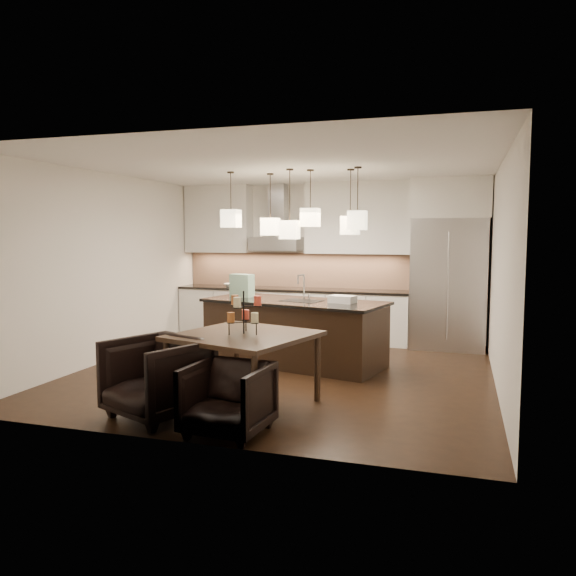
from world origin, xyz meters
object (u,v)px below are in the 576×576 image
(armchair_right, at_px, (228,399))
(dining_table, at_px, (244,370))
(refrigerator, at_px, (448,284))
(armchair_left, at_px, (157,377))
(island_body, at_px, (294,333))

(armchair_right, bearing_deg, dining_table, 106.57)
(dining_table, distance_m, armchair_right, 0.92)
(refrigerator, height_order, armchair_left, refrigerator)
(armchair_left, bearing_deg, dining_table, 64.28)
(island_body, xyz_separation_m, armchair_right, (0.22, -2.98, -0.11))
(refrigerator, height_order, island_body, refrigerator)
(dining_table, bearing_deg, armchair_left, -122.31)
(refrigerator, distance_m, island_body, 2.86)
(refrigerator, height_order, armchair_right, refrigerator)
(dining_table, distance_m, armchair_left, 0.96)
(armchair_left, distance_m, armchair_right, 0.95)
(refrigerator, distance_m, dining_table, 4.48)
(island_body, height_order, armchair_right, island_body)
(armchair_left, bearing_deg, island_body, 98.82)
(refrigerator, xyz_separation_m, island_body, (-2.11, -1.84, -0.63))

